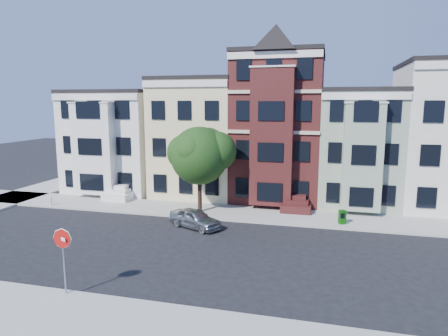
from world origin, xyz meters
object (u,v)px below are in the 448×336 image
(fire_hydrant, at_px, (51,202))
(parked_car, at_px, (195,218))
(stop_sign, at_px, (64,257))
(newspaper_box, at_px, (342,217))
(street_tree, at_px, (199,160))

(fire_hydrant, bearing_deg, parked_car, -9.73)
(fire_hydrant, height_order, stop_sign, stop_sign)
(fire_hydrant, bearing_deg, newspaper_box, 1.69)
(newspaper_box, relative_size, fire_hydrant, 1.61)
(parked_car, height_order, stop_sign, stop_sign)
(street_tree, relative_size, parked_car, 2.08)
(parked_car, xyz_separation_m, stop_sign, (-2.31, -10.41, 1.14))
(newspaper_box, relative_size, stop_sign, 0.29)
(street_tree, relative_size, stop_sign, 2.40)
(stop_sign, bearing_deg, parked_car, 100.41)
(newspaper_box, bearing_deg, fire_hydrant, 157.41)
(parked_car, relative_size, stop_sign, 1.16)
(parked_car, bearing_deg, stop_sign, -167.83)
(newspaper_box, distance_m, stop_sign, 17.75)
(stop_sign, bearing_deg, street_tree, 106.50)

